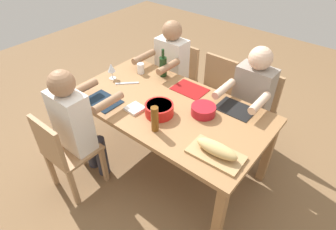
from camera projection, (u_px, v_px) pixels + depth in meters
name	position (u px, v px, depth m)	size (l,w,h in m)	color
ground_plane	(168.00, 162.00, 2.96)	(8.00, 8.00, 0.00)	brown
dining_table	(168.00, 112.00, 2.56)	(1.79, 0.97, 0.74)	#9E7044
chair_far_left	(179.00, 76.00, 3.40)	(0.40, 0.40, 0.85)	#A87F56
diner_far_left	(169.00, 66.00, 3.16)	(0.41, 0.53, 1.20)	#2D2D38
chair_near_left	(64.00, 151.00, 2.42)	(0.40, 0.40, 0.85)	#A87F56
diner_near_left	(77.00, 121.00, 2.40)	(0.41, 0.53, 1.20)	#2D2D38
chair_far_center	(214.00, 91.00, 3.16)	(0.40, 0.40, 0.85)	#A87F56
chair_far_right	(255.00, 107.00, 2.91)	(0.40, 0.40, 0.85)	#A87F56
diner_far_right	(250.00, 98.00, 2.67)	(0.41, 0.53, 1.20)	#2D2D38
serving_bowl_salad	(203.00, 110.00, 2.38)	(0.21, 0.21, 0.08)	#B21923
serving_bowl_greens	(159.00, 109.00, 2.37)	(0.24, 0.24, 0.10)	red
cutting_board	(216.00, 154.00, 2.02)	(0.40, 0.22, 0.02)	tan
bread_loaf	(217.00, 149.00, 1.99)	(0.32, 0.11, 0.09)	tan
wine_bottle	(163.00, 66.00, 2.85)	(0.08, 0.08, 0.29)	#193819
beer_bottle	(155.00, 119.00, 2.18)	(0.06, 0.06, 0.22)	brown
wine_glass	(111.00, 68.00, 2.79)	(0.08, 0.08, 0.17)	silver
cup_far_left	(141.00, 68.00, 2.92)	(0.07, 0.07, 0.11)	white
placemat_near_left	(103.00, 101.00, 2.55)	(0.32, 0.23, 0.01)	#142333
placemat_far_center	(190.00, 89.00, 2.70)	(0.32, 0.23, 0.01)	maroon
placemat_far_right	(235.00, 109.00, 2.46)	(0.32, 0.23, 0.01)	black
carving_knife	(127.00, 83.00, 2.79)	(0.23, 0.02, 0.01)	silver
napkin_stack	(135.00, 109.00, 2.45)	(0.14, 0.14, 0.02)	white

